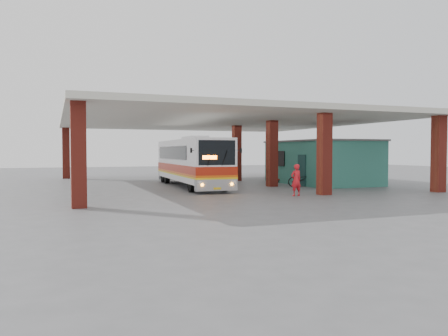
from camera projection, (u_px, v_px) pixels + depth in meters
ground at (250, 192)px, 25.02m from camera, size 90.00×90.00×0.00m
brick_columns at (238, 153)px, 30.11m from camera, size 20.10×21.60×4.35m
canopy_roof at (218, 121)px, 31.09m from camera, size 21.00×23.00×0.30m
shop_building at (321, 162)px, 31.40m from camera, size 5.20×8.20×3.11m
coach_bus at (191, 162)px, 28.67m from camera, size 2.85×11.34×3.28m
motorcycle at (302, 179)px, 28.60m from camera, size 1.99×1.02×1.00m
pedestrian at (296, 180)px, 22.65m from camera, size 0.64×0.45×1.66m
red_chair at (279, 177)px, 32.35m from camera, size 0.59×0.59×0.88m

